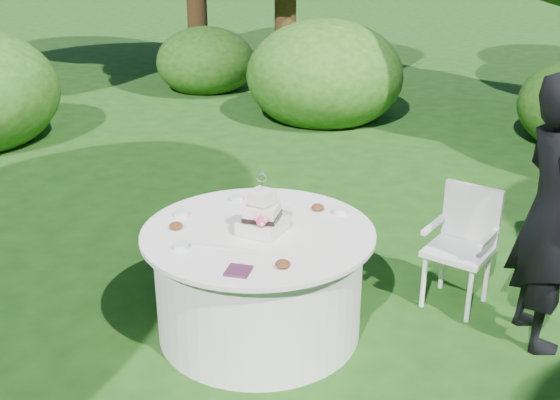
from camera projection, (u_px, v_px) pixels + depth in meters
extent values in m
plane|color=#183A0F|center=(260.00, 329.00, 4.63)|extent=(80.00, 80.00, 0.00)
cube|color=#451D39|center=(238.00, 271.00, 3.79)|extent=(0.14, 0.14, 0.02)
ellipsoid|color=silver|center=(223.00, 248.00, 4.08)|extent=(0.48, 0.07, 0.01)
imported|color=black|center=(551.00, 214.00, 4.21)|extent=(0.62, 0.77, 1.84)
cylinder|color=white|center=(259.00, 283.00, 4.49)|extent=(1.40, 1.40, 0.74)
cylinder|color=white|center=(258.00, 232.00, 4.35)|extent=(1.56, 1.56, 0.03)
cube|color=silver|center=(262.00, 225.00, 4.29)|extent=(0.32, 0.32, 0.09)
cube|color=beige|center=(262.00, 211.00, 4.25)|extent=(0.21, 0.21, 0.09)
cube|color=silver|center=(262.00, 197.00, 4.22)|extent=(0.18, 0.18, 0.09)
cube|color=black|center=(262.00, 216.00, 4.27)|extent=(0.22, 0.22, 0.03)
sphere|color=#D63F76|center=(261.00, 221.00, 4.14)|extent=(0.07, 0.07, 0.07)
cylinder|color=silver|center=(262.00, 186.00, 4.19)|extent=(0.01, 0.01, 0.05)
torus|color=silver|center=(262.00, 177.00, 4.17)|extent=(0.07, 0.02, 0.07)
cube|color=silver|center=(458.00, 251.00, 4.79)|extent=(0.56, 0.56, 0.04)
cube|color=silver|center=(472.00, 213.00, 4.84)|extent=(0.42, 0.20, 0.43)
cylinder|color=white|center=(424.00, 281.00, 4.84)|extent=(0.04, 0.04, 0.42)
cylinder|color=silver|center=(469.00, 296.00, 4.65)|extent=(0.04, 0.04, 0.42)
cylinder|color=white|center=(443.00, 264.00, 5.10)|extent=(0.04, 0.04, 0.42)
cylinder|color=silver|center=(486.00, 276.00, 4.91)|extent=(0.04, 0.04, 0.42)
cube|color=white|center=(434.00, 224.00, 4.84)|extent=(0.18, 0.38, 0.04)
cube|color=white|center=(489.00, 239.00, 4.61)|extent=(0.18, 0.38, 0.04)
cylinder|color=silver|center=(237.00, 198.00, 4.82)|extent=(0.10, 0.10, 0.04)
cylinder|color=silver|center=(181.00, 214.00, 4.54)|extent=(0.10, 0.10, 0.04)
cylinder|color=silver|center=(181.00, 246.00, 4.07)|extent=(0.10, 0.10, 0.04)
cylinder|color=silver|center=(340.00, 211.00, 4.59)|extent=(0.10, 0.10, 0.04)
ellipsoid|color=#562D16|center=(283.00, 264.00, 3.84)|extent=(0.09, 0.09, 0.05)
ellipsoid|color=#562D16|center=(318.00, 207.00, 4.64)|extent=(0.09, 0.09, 0.05)
ellipsoid|color=#562D16|center=(176.00, 226.00, 4.34)|extent=(0.09, 0.09, 0.05)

